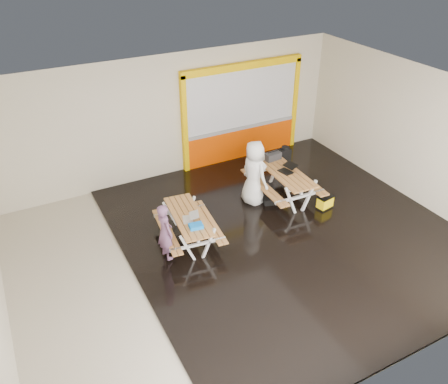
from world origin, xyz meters
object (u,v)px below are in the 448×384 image
laptop_left (190,218)px  toolbox (273,156)px  person_left (165,232)px  person_right (254,173)px  blue_pouch (196,226)px  fluke_bag (325,202)px  picnic_table_left (188,222)px  picnic_table_right (283,177)px  laptop_right (287,169)px  dark_case (271,200)px  backpack (285,156)px

laptop_left → toolbox: size_ratio=0.94×
person_left → person_right: bearing=-76.0°
person_right → blue_pouch: bearing=111.9°
toolbox → fluke_bag: 1.88m
picnic_table_left → picnic_table_right: picnic_table_right is taller
laptop_left → blue_pouch: laptop_left is taller
laptop_right → toolbox: size_ratio=1.01×
person_right → toolbox: person_right is taller
picnic_table_left → fluke_bag: size_ratio=4.38×
person_left → blue_pouch: person_left is taller
dark_case → fluke_bag: size_ratio=0.92×
laptop_right → blue_pouch: size_ratio=1.60×
person_left → dark_case: bearing=-82.9°
picnic_table_right → blue_pouch: (-3.03, -1.11, 0.14)m
toolbox → backpack: (0.52, 0.18, -0.18)m
picnic_table_left → laptop_left: 0.28m
person_left → backpack: 4.66m
laptop_left → blue_pouch: 0.34m
laptop_right → toolbox: (0.02, 0.73, 0.05)m
backpack → laptop_left: bearing=-156.0°
blue_pouch → toolbox: toolbox is taller
person_left → fluke_bag: size_ratio=2.96×
picnic_table_right → person_right: 0.86m
backpack → fluke_bag: bearing=-88.2°
laptop_right → fluke_bag: bearing=-56.5°
laptop_right → toolbox: toolbox is taller
toolbox → fluke_bag: (0.58, -1.64, -0.73)m
picnic_table_left → person_left: person_left is taller
laptop_right → fluke_bag: 1.28m
backpack → blue_pouch: bearing=-151.8°
blue_pouch → fluke_bag: 3.73m
dark_case → person_left: bearing=-165.4°
picnic_table_right → laptop_left: 3.12m
dark_case → fluke_bag: bearing=-38.6°
dark_case → toolbox: bearing=57.1°
picnic_table_left → blue_pouch: (-0.03, -0.51, 0.22)m
dark_case → picnic_table_right: bearing=15.8°
person_right → fluke_bag: bearing=-135.9°
picnic_table_right → fluke_bag: 1.25m
picnic_table_right → dark_case: (-0.42, -0.12, -0.52)m
toolbox → dark_case: (-0.50, -0.78, -0.82)m
backpack → picnic_table_left: bearing=-158.2°
person_left → person_right: (2.89, 1.14, 0.11)m
person_right → laptop_left: bearing=105.0°
person_right → blue_pouch: 2.57m
toolbox → person_left: bearing=-156.6°
person_left → backpack: bearing=-74.7°
dark_case → fluke_bag: (1.08, -0.86, 0.09)m
person_right → laptop_right: person_right is taller
person_left → person_right: person_right is taller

